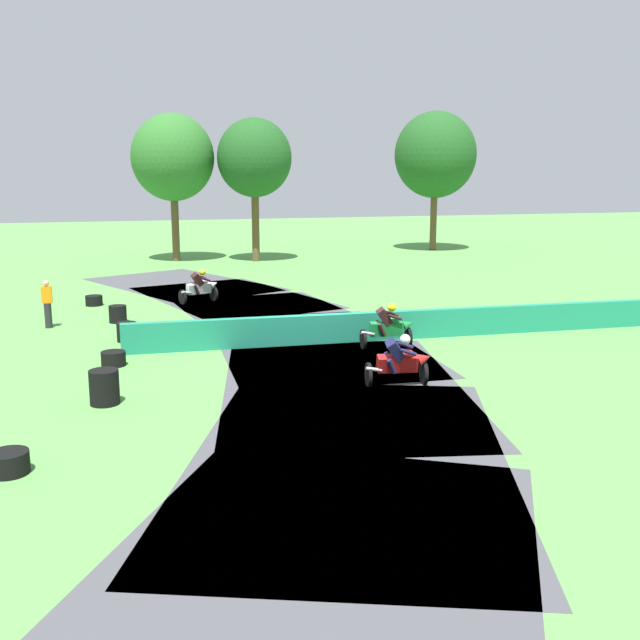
{
  "coord_description": "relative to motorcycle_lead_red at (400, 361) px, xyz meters",
  "views": [
    {
      "loc": [
        -5.79,
        -21.34,
        5.22
      ],
      "look_at": [
        -0.05,
        -0.8,
        0.9
      ],
      "focal_mm": 41.33,
      "sensor_mm": 36.0,
      "label": 1
    }
  ],
  "objects": [
    {
      "name": "tree_far_right",
      "position": [
        13.98,
        29.27,
        5.61
      ],
      "size": [
        5.34,
        5.34,
        9.08
      ],
      "color": "brown",
      "rests_on": "ground"
    },
    {
      "name": "tree_mid_rise",
      "position": [
        -3.13,
        27.82,
        5.33
      ],
      "size": [
        4.76,
        4.76,
        8.5
      ],
      "color": "brown",
      "rests_on": "ground"
    },
    {
      "name": "tire_stack_extra_a",
      "position": [
        -6.65,
        9.98,
        -0.34
      ],
      "size": [
        0.61,
        0.61,
        0.6
      ],
      "color": "black",
      "rests_on": "ground"
    },
    {
      "name": "tire_stack_far",
      "position": [
        -6.41,
        6.87,
        -0.34
      ],
      "size": [
        0.61,
        0.61,
        0.6
      ],
      "color": "black",
      "rests_on": "ground"
    },
    {
      "name": "safety_barrier",
      "position": [
        5.11,
        4.79,
        -0.19
      ],
      "size": [
        23.45,
        1.08,
        0.9
      ],
      "primitive_type": "cube",
      "rotation": [
        0.0,
        0.0,
        -1.6
      ],
      "color": "#1E8466",
      "rests_on": "ground"
    },
    {
      "name": "tree_far_left",
      "position": [
        1.39,
        26.42,
        5.3
      ],
      "size": [
        4.29,
        4.29,
        8.23
      ],
      "color": "brown",
      "rests_on": "ground"
    },
    {
      "name": "motorcycle_chase_green",
      "position": [
        1.15,
        3.81,
        0.02
      ],
      "size": [
        1.7,
        0.79,
        1.42
      ],
      "color": "black",
      "rests_on": "ground"
    },
    {
      "name": "track_marshal",
      "position": [
        -8.93,
        9.67,
        0.18
      ],
      "size": [
        0.34,
        0.24,
        1.63
      ],
      "color": "#232328",
      "rests_on": "ground"
    },
    {
      "name": "motorcycle_lead_red",
      "position": [
        0.0,
        0.0,
        0.0
      ],
      "size": [
        1.7,
        0.95,
        1.43
      ],
      "color": "black",
      "rests_on": "ground"
    },
    {
      "name": "motorcycle_trailing_white",
      "position": [
        -3.39,
        13.15,
        0.02
      ],
      "size": [
        1.71,
        1.16,
        1.42
      ],
      "color": "black",
      "rests_on": "ground"
    },
    {
      "name": "tire_stack_extra_b",
      "position": [
        -7.53,
        13.66,
        -0.44
      ],
      "size": [
        0.66,
        0.66,
        0.4
      ],
      "color": "black",
      "rests_on": "ground"
    },
    {
      "name": "track_asphalt",
      "position": [
        -2.31,
        5.04,
        -0.64
      ],
      "size": [
        11.82,
        37.76,
        0.01
      ],
      "color": "#47474C",
      "rests_on": "ground"
    },
    {
      "name": "ground_plane",
      "position": [
        -0.83,
        4.99,
        -0.64
      ],
      "size": [
        120.0,
        120.0,
        0.0
      ],
      "primitive_type": "plane",
      "color": "#569947"
    },
    {
      "name": "tire_stack_near",
      "position": [
        -8.62,
        -3.17,
        -0.44
      ],
      "size": [
        0.71,
        0.71,
        0.4
      ],
      "color": "black",
      "rests_on": "ground"
    },
    {
      "name": "tire_stack_mid_a",
      "position": [
        -7.03,
        0.47,
        -0.24
      ],
      "size": [
        0.67,
        0.67,
        0.8
      ],
      "color": "black",
      "rests_on": "ground"
    },
    {
      "name": "tire_stack_mid_b",
      "position": [
        -6.82,
        3.92,
        -0.44
      ],
      "size": [
        0.66,
        0.66,
        0.4
      ],
      "color": "black",
      "rests_on": "ground"
    }
  ]
}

